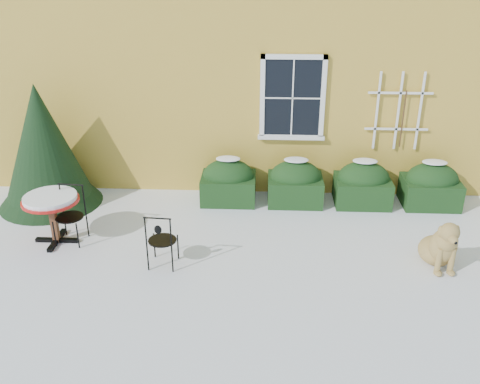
# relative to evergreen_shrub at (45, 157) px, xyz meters

# --- Properties ---
(ground) EXTENTS (80.00, 80.00, 0.00)m
(ground) POSITION_rel_evergreen_shrub_xyz_m (3.76, -2.28, -0.95)
(ground) COLOR white
(ground) RESTS_ON ground
(house) EXTENTS (12.40, 8.40, 6.40)m
(house) POSITION_rel_evergreen_shrub_xyz_m (3.76, 4.72, 2.27)
(house) COLOR gold
(house) RESTS_ON ground
(hedge_row) EXTENTS (4.95, 0.80, 0.91)m
(hedge_row) POSITION_rel_evergreen_shrub_xyz_m (5.41, 0.27, -0.55)
(hedge_row) COLOR black
(hedge_row) RESTS_ON ground
(evergreen_shrub) EXTENTS (1.95, 1.95, 2.36)m
(evergreen_shrub) POSITION_rel_evergreen_shrub_xyz_m (0.00, 0.00, 0.00)
(evergreen_shrub) COLOR black
(evergreen_shrub) RESTS_ON ground
(bistro_table) EXTENTS (0.93, 0.93, 0.86)m
(bistro_table) POSITION_rel_evergreen_shrub_xyz_m (0.64, -1.50, -0.23)
(bistro_table) COLOR black
(bistro_table) RESTS_ON ground
(patio_chair_near) EXTENTS (0.45, 0.44, 0.93)m
(patio_chair_near) POSITION_rel_evergreen_shrub_xyz_m (2.59, -2.16, -0.49)
(patio_chair_near) COLOR black
(patio_chair_near) RESTS_ON ground
(patio_chair_far) EXTENTS (0.47, 0.47, 0.98)m
(patio_chair_far) POSITION_rel_evergreen_shrub_xyz_m (0.91, -1.42, -0.46)
(patio_chair_far) COLOR black
(patio_chair_far) RESTS_ON ground
(dog) EXTENTS (0.61, 0.99, 0.88)m
(dog) POSITION_rel_evergreen_shrub_xyz_m (6.90, -1.97, -0.60)
(dog) COLOR tan
(dog) RESTS_ON ground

